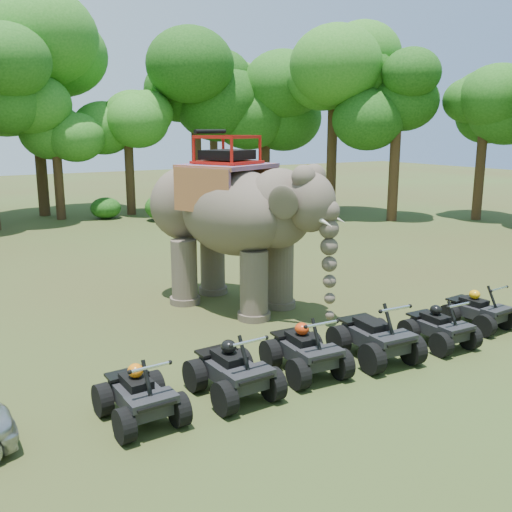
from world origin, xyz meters
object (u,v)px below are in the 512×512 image
object	(u,v)px
atv_1	(233,363)
atv_3	(375,329)
elephant	(231,221)
atv_5	(479,305)
atv_2	(306,344)
atv_4	(440,322)
atv_0	(139,387)

from	to	relation	value
atv_1	atv_3	xyz separation A→B (m)	(3.45, -0.07, 0.03)
elephant	atv_5	size ratio (longest dim) A/B	3.70
atv_2	atv_4	size ratio (longest dim) A/B	1.11
atv_2	atv_3	world-z (taller)	atv_3
elephant	atv_3	xyz separation A→B (m)	(0.78, -4.97, -1.73)
elephant	atv_0	world-z (taller)	elephant
atv_2	atv_4	bearing A→B (deg)	-1.91
atv_0	atv_5	world-z (taller)	atv_0
atv_0	atv_1	xyz separation A→B (m)	(1.81, 0.00, 0.04)
atv_2	atv_4	xyz separation A→B (m)	(3.51, -0.35, -0.06)
atv_0	atv_2	size ratio (longest dim) A/B	0.95
atv_2	atv_5	xyz separation A→B (m)	(5.31, 0.00, -0.06)
atv_2	atv_5	size ratio (longest dim) A/B	1.10
atv_1	atv_2	size ratio (longest dim) A/B	1.01
atv_3	atv_2	bearing A→B (deg)	178.07
elephant	atv_3	world-z (taller)	elephant
atv_1	atv_5	size ratio (longest dim) A/B	1.12
atv_2	atv_5	distance (m)	5.31
atv_1	atv_5	bearing A→B (deg)	-1.24
elephant	atv_0	bearing A→B (deg)	-156.26
atv_1	atv_2	xyz separation A→B (m)	(1.73, 0.11, -0.01)
atv_1	atv_2	world-z (taller)	atv_1
atv_2	atv_5	world-z (taller)	atv_2
atv_1	atv_5	world-z (taller)	atv_1
atv_0	atv_3	xyz separation A→B (m)	(5.25, -0.07, 0.07)
elephant	atv_5	xyz separation A→B (m)	(4.38, -4.79, -1.83)
atv_3	atv_4	xyz separation A→B (m)	(1.80, -0.17, -0.10)
elephant	atv_4	bearing A→B (deg)	-87.27
elephant	atv_5	bearing A→B (deg)	-71.45
atv_4	atv_5	distance (m)	1.84
atv_0	atv_1	world-z (taller)	atv_1
elephant	atv_2	distance (m)	5.20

